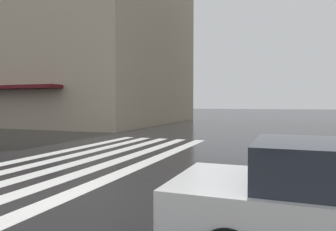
{
  "coord_description": "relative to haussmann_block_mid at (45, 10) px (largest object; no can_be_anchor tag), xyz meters",
  "views": [
    {
      "loc": [
        -4.94,
        -3.9,
        1.84
      ],
      "look_at": [
        8.15,
        1.07,
        1.32
      ],
      "focal_mm": 33.78,
      "sensor_mm": 36.0,
      "label": 1
    }
  ],
  "objects": [
    {
      "name": "ground_plane",
      "position": [
        -21.28,
        -19.62,
        -11.5
      ],
      "size": [
        220.0,
        220.0,
        0.0
      ],
      "primitive_type": "plane",
      "color": "black"
    },
    {
      "name": "zebra_crossing",
      "position": [
        -17.28,
        -17.41,
        -11.5
      ],
      "size": [
        13.0,
        4.5,
        0.01
      ],
      "color": "silver",
      "rests_on": "ground_plane"
    },
    {
      "name": "haussmann_block_mid",
      "position": [
        0.0,
        0.0,
        0.0
      ],
      "size": [
        18.77,
        26.73,
        23.49
      ],
      "color": "tan",
      "rests_on": "ground_plane"
    }
  ]
}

